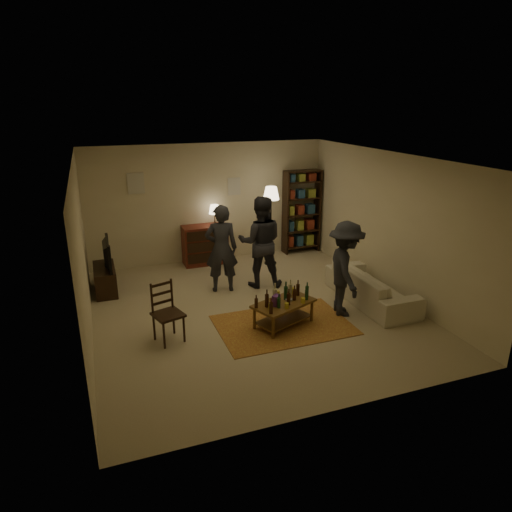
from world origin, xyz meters
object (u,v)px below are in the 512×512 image
sofa (371,286)px  person_left (221,249)px  bookshelf (301,211)px  person_right (260,242)px  dining_chair (166,310)px  floor_lamp (271,199)px  coffee_table (284,304)px  dresser (205,244)px  tv_stand (105,273)px  person_by_sofa (345,269)px

sofa → person_left: 2.93m
bookshelf → person_right: bearing=-134.7°
dining_chair → sofa: size_ratio=0.47×
bookshelf → person_left: 3.05m
floor_lamp → sofa: (1.00, -2.58, -1.22)m
sofa → bookshelf: bearing=-0.8°
person_left → dining_chair: bearing=60.3°
bookshelf → coffee_table: bearing=-119.3°
bookshelf → person_left: bearing=-145.7°
person_left → dresser: bearing=-82.2°
tv_stand → person_right: 3.12m
dining_chair → sofa: 3.83m
dining_chair → dresser: size_ratio=0.72×
sofa → floor_lamp: bearing=21.1°
tv_stand → floor_lamp: size_ratio=0.59×
tv_stand → sofa: 5.14m
floor_lamp → sofa: size_ratio=0.86×
dining_chair → dresser: 3.56m
sofa → person_left: bearing=59.4°
sofa → person_by_sofa: (-0.75, -0.27, 0.53)m
bookshelf → floor_lamp: (-1.04, -0.60, 0.49)m
dining_chair → person_by_sofa: 3.10m
dresser → person_left: size_ratio=0.78×
tv_stand → person_left: bearing=-18.7°
coffee_table → sofa: 1.95m
dining_chair → tv_stand: bearing=91.7°
person_right → coffee_table: bearing=100.4°
dresser → bookshelf: size_ratio=0.67×
floor_lamp → person_left: 1.96m
coffee_table → tv_stand: (-2.72, 2.53, -0.00)m
coffee_table → bookshelf: bearing=60.7°
sofa → person_right: bearing=49.1°
bookshelf → person_by_sofa: 3.54m
dresser → sofa: 3.93m
dresser → person_by_sofa: person_by_sofa is taller
person_by_sofa → coffee_table: bearing=109.0°
dining_chair → person_right: 2.71m
bookshelf → dresser: bearing=-178.4°
dresser → sofa: (2.39, -3.11, -0.17)m
sofa → dresser: bearing=37.5°
coffee_table → person_left: size_ratio=0.67×
sofa → person_left: size_ratio=1.20×
dining_chair → person_right: bearing=18.7°
dining_chair → coffee_table: bearing=-23.4°
dining_chair → sofa: dining_chair is taller
dining_chair → person_left: size_ratio=0.56×
coffee_table → dining_chair: dining_chair is taller
coffee_table → dining_chair: size_ratio=1.20×
bookshelf → dining_chair: bearing=-139.4°
tv_stand → person_right: (2.98, -0.75, 0.54)m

